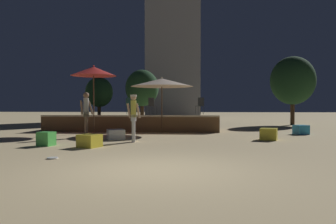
{
  "coord_description": "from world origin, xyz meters",
  "views": [
    {
      "loc": [
        0.84,
        -6.55,
        1.31
      ],
      "look_at": [
        0.0,
        4.77,
        1.09
      ],
      "focal_mm": 35.0,
      "sensor_mm": 36.0,
      "label": 1
    }
  ],
  "objects_px": {
    "bistro_chair_1": "(129,104)",
    "background_tree_2": "(142,88)",
    "patio_umbrella_1": "(162,83)",
    "cube_seat_3": "(116,134)",
    "frisbee_disc": "(53,158)",
    "background_tree_1": "(99,92)",
    "cube_seat_4": "(46,139)",
    "background_tree_0": "(293,81)",
    "cube_seat_0": "(90,141)",
    "person_0": "(86,112)",
    "cube_seat_1": "(301,130)",
    "bistro_chair_0": "(152,104)",
    "cube_seat_2": "(269,134)",
    "bistro_chair_2": "(200,104)",
    "person_1": "(133,115)",
    "patio_umbrella_0": "(94,71)"
  },
  "relations": [
    {
      "from": "bistro_chair_1",
      "to": "background_tree_2",
      "type": "height_order",
      "value": "background_tree_2"
    },
    {
      "from": "cube_seat_0",
      "to": "background_tree_0",
      "type": "xyz_separation_m",
      "value": [
        10.05,
        12.77,
        2.81
      ]
    },
    {
      "from": "cube_seat_0",
      "to": "cube_seat_2",
      "type": "relative_size",
      "value": 0.99
    },
    {
      "from": "patio_umbrella_1",
      "to": "frisbee_disc",
      "type": "relative_size",
      "value": 11.11
    },
    {
      "from": "cube_seat_1",
      "to": "bistro_chair_0",
      "type": "relative_size",
      "value": 0.75
    },
    {
      "from": "patio_umbrella_1",
      "to": "background_tree_2",
      "type": "height_order",
      "value": "background_tree_2"
    },
    {
      "from": "cube_seat_2",
      "to": "cube_seat_4",
      "type": "relative_size",
      "value": 1.44
    },
    {
      "from": "bistro_chair_0",
      "to": "frisbee_disc",
      "type": "xyz_separation_m",
      "value": [
        -1.3,
        -9.54,
        -1.37
      ]
    },
    {
      "from": "cube_seat_1",
      "to": "bistro_chair_1",
      "type": "relative_size",
      "value": 0.75
    },
    {
      "from": "bistro_chair_1",
      "to": "background_tree_2",
      "type": "xyz_separation_m",
      "value": [
        -0.16,
        5.59,
        1.18
      ]
    },
    {
      "from": "cube_seat_2",
      "to": "person_1",
      "type": "bearing_deg",
      "value": -167.88
    },
    {
      "from": "cube_seat_4",
      "to": "background_tree_0",
      "type": "bearing_deg",
      "value": 47.21
    },
    {
      "from": "cube_seat_0",
      "to": "person_0",
      "type": "distance_m",
      "value": 3.48
    },
    {
      "from": "background_tree_2",
      "to": "cube_seat_0",
      "type": "bearing_deg",
      "value": -88.43
    },
    {
      "from": "background_tree_0",
      "to": "cube_seat_0",
      "type": "bearing_deg",
      "value": -128.2
    },
    {
      "from": "cube_seat_3",
      "to": "person_1",
      "type": "relative_size",
      "value": 0.48
    },
    {
      "from": "bistro_chair_1",
      "to": "background_tree_1",
      "type": "distance_m",
      "value": 9.83
    },
    {
      "from": "patio_umbrella_1",
      "to": "background_tree_2",
      "type": "distance_m",
      "value": 7.84
    },
    {
      "from": "frisbee_disc",
      "to": "bistro_chair_0",
      "type": "bearing_deg",
      "value": 82.22
    },
    {
      "from": "cube_seat_2",
      "to": "background_tree_2",
      "type": "distance_m",
      "value": 12.64
    },
    {
      "from": "cube_seat_0",
      "to": "cube_seat_1",
      "type": "bearing_deg",
      "value": 32.67
    },
    {
      "from": "cube_seat_2",
      "to": "background_tree_1",
      "type": "xyz_separation_m",
      "value": [
        -10.58,
        13.8,
        2.19
      ]
    },
    {
      "from": "cube_seat_0",
      "to": "cube_seat_1",
      "type": "distance_m",
      "value": 9.73
    },
    {
      "from": "background_tree_1",
      "to": "cube_seat_0",
      "type": "bearing_deg",
      "value": -74.89
    },
    {
      "from": "patio_umbrella_1",
      "to": "cube_seat_4",
      "type": "height_order",
      "value": "patio_umbrella_1"
    },
    {
      "from": "bistro_chair_0",
      "to": "background_tree_0",
      "type": "xyz_separation_m",
      "value": [
        8.96,
        5.49,
        1.63
      ]
    },
    {
      "from": "patio_umbrella_0",
      "to": "bistro_chair_0",
      "type": "relative_size",
      "value": 3.61
    },
    {
      "from": "bistro_chair_1",
      "to": "frisbee_disc",
      "type": "bearing_deg",
      "value": 122.8
    },
    {
      "from": "cube_seat_4",
      "to": "frisbee_disc",
      "type": "distance_m",
      "value": 2.85
    },
    {
      "from": "frisbee_disc",
      "to": "background_tree_1",
      "type": "xyz_separation_m",
      "value": [
        -4.23,
        18.71,
        2.4
      ]
    },
    {
      "from": "person_1",
      "to": "patio_umbrella_0",
      "type": "bearing_deg",
      "value": 24.76
    },
    {
      "from": "cube_seat_2",
      "to": "person_1",
      "type": "xyz_separation_m",
      "value": [
        -5.02,
        -1.08,
        0.74
      ]
    },
    {
      "from": "person_0",
      "to": "frisbee_disc",
      "type": "distance_m",
      "value": 5.61
    },
    {
      "from": "cube_seat_2",
      "to": "bistro_chair_0",
      "type": "xyz_separation_m",
      "value": [
        -5.05,
        4.63,
        1.16
      ]
    },
    {
      "from": "cube_seat_2",
      "to": "bistro_chair_1",
      "type": "distance_m",
      "value": 8.16
    },
    {
      "from": "cube_seat_3",
      "to": "frisbee_disc",
      "type": "relative_size",
      "value": 3.08
    },
    {
      "from": "patio_umbrella_1",
      "to": "cube_seat_3",
      "type": "height_order",
      "value": "patio_umbrella_1"
    },
    {
      "from": "person_1",
      "to": "background_tree_2",
      "type": "height_order",
      "value": "background_tree_2"
    },
    {
      "from": "cube_seat_4",
      "to": "bistro_chair_2",
      "type": "height_order",
      "value": "bistro_chair_2"
    },
    {
      "from": "cube_seat_1",
      "to": "bistro_chair_0",
      "type": "xyz_separation_m",
      "value": [
        -7.1,
        2.03,
        1.17
      ]
    },
    {
      "from": "patio_umbrella_0",
      "to": "bistro_chair_2",
      "type": "xyz_separation_m",
      "value": [
        5.11,
        2.13,
        -1.56
      ]
    },
    {
      "from": "cube_seat_3",
      "to": "background_tree_0",
      "type": "distance_m",
      "value": 14.49
    },
    {
      "from": "cube_seat_3",
      "to": "person_0",
      "type": "relative_size",
      "value": 0.45
    },
    {
      "from": "cube_seat_1",
      "to": "patio_umbrella_1",
      "type": "bearing_deg",
      "value": 176.11
    },
    {
      "from": "cube_seat_4",
      "to": "person_1",
      "type": "xyz_separation_m",
      "value": [
        2.65,
        1.31,
        0.74
      ]
    },
    {
      "from": "background_tree_0",
      "to": "cube_seat_4",
      "type": "bearing_deg",
      "value": -132.79
    },
    {
      "from": "background_tree_1",
      "to": "background_tree_2",
      "type": "height_order",
      "value": "background_tree_2"
    },
    {
      "from": "bistro_chair_0",
      "to": "bistro_chair_1",
      "type": "bearing_deg",
      "value": 10.13
    },
    {
      "from": "cube_seat_4",
      "to": "frisbee_disc",
      "type": "xyz_separation_m",
      "value": [
        1.32,
        -2.52,
        -0.21
      ]
    },
    {
      "from": "background_tree_0",
      "to": "patio_umbrella_1",
      "type": "bearing_deg",
      "value": -139.48
    }
  ]
}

